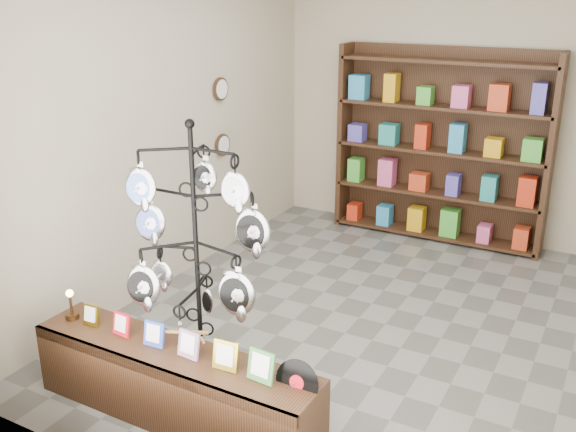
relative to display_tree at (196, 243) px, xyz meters
name	(u,v)px	position (x,y,z in m)	size (l,w,h in m)	color
ground	(359,318)	(0.60, 1.56, -1.16)	(5.00, 5.00, 0.00)	slate
room_envelope	(368,113)	(0.60, 1.56, 0.69)	(5.00, 5.00, 5.00)	#B4A891
display_tree	(196,243)	(0.00, 0.00, 0.00)	(1.07, 1.07, 2.01)	black
front_shelf	(174,384)	(0.04, -0.36, -0.90)	(2.13, 0.46, 0.75)	black
back_shelving	(440,152)	(0.60, 3.85, -0.13)	(2.42, 0.36, 2.20)	black
wall_clocks	(222,117)	(-1.37, 2.36, 0.34)	(0.03, 0.24, 0.84)	black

